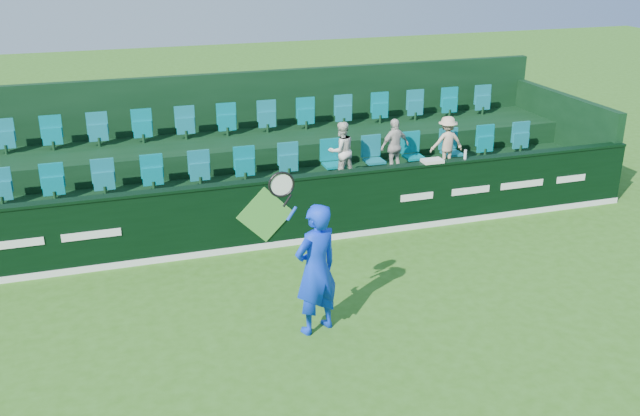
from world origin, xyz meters
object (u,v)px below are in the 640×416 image
object	(u,v)px
spectator_left	(341,151)
towel	(432,161)
tennis_player	(316,268)
spectator_right	(447,142)
spectator_middle	(395,146)
drinks_bottle	(465,154)

from	to	relation	value
spectator_left	towel	distance (m)	1.89
tennis_player	spectator_right	bearing A→B (deg)	44.89
tennis_player	spectator_right	size ratio (longest dim) A/B	2.34
tennis_player	spectator_left	distance (m)	4.74
spectator_middle	spectator_right	world-z (taller)	spectator_middle
towel	drinks_bottle	xyz separation A→B (m)	(0.73, 0.00, 0.06)
spectator_right	spectator_left	bearing A→B (deg)	2.77
tennis_player	spectator_middle	distance (m)	5.33
drinks_bottle	spectator_left	bearing A→B (deg)	153.48
spectator_middle	spectator_left	bearing A→B (deg)	-13.21
tennis_player	drinks_bottle	world-z (taller)	tennis_player
spectator_middle	towel	world-z (taller)	spectator_middle
tennis_player	spectator_right	xyz separation A→B (m)	(4.33, 4.32, 0.35)
drinks_bottle	towel	bearing A→B (deg)	180.00
spectator_middle	drinks_bottle	xyz separation A→B (m)	(1.05, -1.12, 0.05)
spectator_left	spectator_middle	size ratio (longest dim) A/B	1.02
towel	drinks_bottle	size ratio (longest dim) A/B	2.17
towel	drinks_bottle	world-z (taller)	drinks_bottle
tennis_player	spectator_left	world-z (taller)	tennis_player
spectator_middle	spectator_right	distance (m)	1.22
spectator_left	spectator_right	size ratio (longest dim) A/B	1.06
tennis_player	towel	bearing A→B (deg)	42.95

